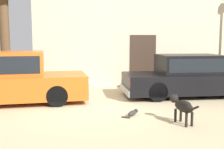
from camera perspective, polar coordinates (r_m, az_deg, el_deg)
ground_plane at (r=8.26m, az=-5.34°, el=-6.50°), size 80.00×80.00×0.00m
parked_sedan_nearest at (r=9.14m, az=-19.80°, el=-0.71°), size 4.76×1.88×1.56m
parked_sedan_second at (r=10.06m, az=15.19°, el=-0.24°), size 4.67×1.91×1.41m
stray_dog_spotted at (r=6.79m, az=13.82°, el=-6.01°), size 0.36×1.04×0.66m
stray_cat at (r=7.35m, az=4.11°, el=-7.66°), size 0.50×0.45×0.15m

